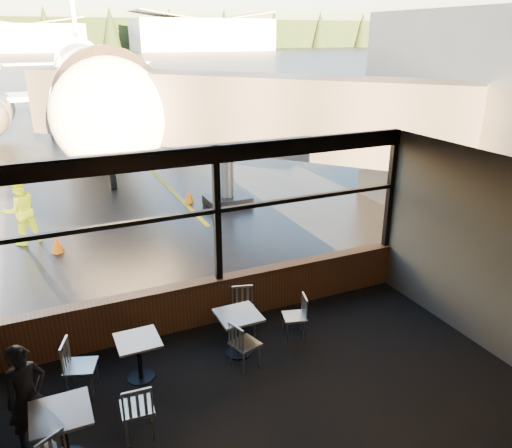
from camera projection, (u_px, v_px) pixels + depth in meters
ground_plane at (33, 61)px, 112.16m from camera, size 520.00×520.00×0.00m
carpet_floor at (291, 417)px, 7.38m from camera, size 8.00×6.00×0.01m
ceiling at (298, 192)px, 6.14m from camera, size 8.00×6.00×0.04m
wall_right at (506, 263)px, 8.31m from camera, size 0.04×6.00×3.50m
window_sill at (220, 300)px, 9.78m from camera, size 8.00×0.28×0.90m
window_header at (215, 154)px, 8.75m from camera, size 8.00×0.18×0.30m
mullion_centre at (217, 216)px, 9.16m from camera, size 0.12×0.12×2.60m
mullion_right at (390, 190)px, 10.68m from camera, size 0.12×0.12×2.60m
window_transom at (217, 211)px, 9.12m from camera, size 8.00×0.10×0.08m
airliner at (83, 35)px, 26.84m from camera, size 31.58×36.97×10.68m
jet_bridge at (266, 141)px, 15.20m from camera, size 8.59×10.50×4.58m
cafe_table_near at (239, 334)px, 8.76m from camera, size 0.72×0.72×0.79m
cafe_table_mid at (139, 359)px, 8.11m from camera, size 0.68×0.68×0.75m
cafe_table_left at (64, 437)px, 6.48m from camera, size 0.75×0.75×0.82m
chair_near_e at (294, 317)px, 9.21m from camera, size 0.58×0.58×0.86m
chair_near_w at (245, 344)px, 8.37m from camera, size 0.60×0.60×0.89m
chair_near_n at (244, 312)px, 9.34m from camera, size 0.61×0.61×0.91m
chair_mid_s at (137, 408)px, 6.91m from camera, size 0.54×0.54×0.92m
chair_mid_w at (81, 367)px, 7.74m from camera, size 0.66×0.66×0.96m
passenger at (27, 397)px, 6.65m from camera, size 0.67×0.58×1.56m
ground_crew at (20, 211)px, 13.27m from camera, size 1.09×0.97×1.86m
cone_nose at (189, 196)px, 16.83m from camera, size 0.32×0.32×0.44m
terminal_annex at (502, 118)px, 14.87m from camera, size 5.00×7.00×6.00m
hangar_mid at (24, 37)px, 165.76m from camera, size 38.00×15.00×10.00m
hangar_right at (203, 34)px, 182.61m from camera, size 50.00×20.00×12.00m
treeline at (23, 34)px, 186.70m from camera, size 360.00×3.00×12.00m
cone_extra at (57, 244)px, 12.96m from camera, size 0.34×0.34×0.47m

